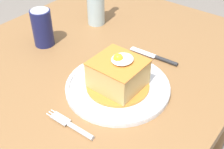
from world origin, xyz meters
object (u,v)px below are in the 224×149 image
object	(u,v)px
main_plate	(118,86)
knife	(159,58)
soda_can	(42,28)
fork	(74,127)

from	to	relation	value
main_plate	knife	distance (m)	0.19
main_plate	soda_can	world-z (taller)	soda_can
soda_can	main_plate	bearing A→B (deg)	-95.70
main_plate	fork	distance (m)	0.18
fork	soda_can	distance (m)	0.40
fork	main_plate	bearing A→B (deg)	1.80
main_plate	knife	size ratio (longest dim) A/B	1.73
fork	knife	world-z (taller)	same
fork	knife	bearing A→B (deg)	-1.99
main_plate	knife	world-z (taller)	main_plate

